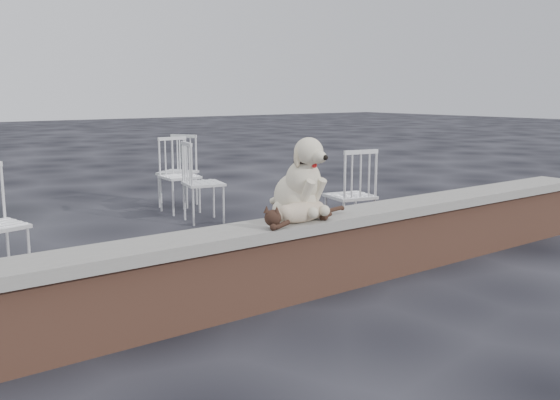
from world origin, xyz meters
TOP-DOWN VIEW (x-y plane):
  - ground at (0.00, 0.00)m, footprint 60.00×60.00m
  - brick_wall at (0.00, 0.00)m, footprint 6.00×0.30m
  - capstone at (0.00, 0.00)m, footprint 6.20×0.40m
  - dog at (-0.49, 0.07)m, footprint 0.45×0.57m
  - cat at (-0.57, -0.08)m, footprint 1.02×0.33m
  - chair_d at (0.46, 3.78)m, footprint 0.78×0.78m
  - chair_e at (0.24, 2.72)m, footprint 0.67×0.67m
  - chair_c at (1.01, 1.07)m, footprint 0.66×0.66m
  - chair_b at (0.29, 3.40)m, footprint 0.58×0.58m

SIDE VIEW (x-z plane):
  - ground at x=0.00m, z-range 0.00..0.00m
  - brick_wall at x=0.00m, z-range 0.00..0.50m
  - chair_d at x=0.46m, z-range 0.00..0.94m
  - chair_e at x=0.24m, z-range 0.00..0.94m
  - chair_c at x=1.01m, z-range 0.00..0.94m
  - chair_b at x=0.29m, z-range 0.00..0.94m
  - capstone at x=0.00m, z-range 0.50..0.58m
  - cat at x=-0.57m, z-range 0.58..0.75m
  - dog at x=-0.49m, z-range 0.58..1.19m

